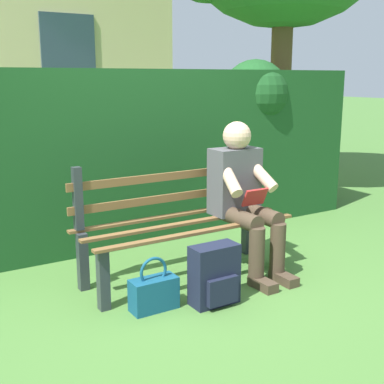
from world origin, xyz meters
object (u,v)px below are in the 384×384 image
at_px(park_bench, 180,222).
at_px(backpack, 215,275).
at_px(person_seated, 244,194).
at_px(handbag, 154,292).

height_order(park_bench, backpack, park_bench).
xyz_separation_m(person_seated, handbag, (0.93, 0.27, -0.50)).
bearing_deg(backpack, person_seated, -143.37).
relative_size(person_seated, handbag, 3.21).
bearing_deg(person_seated, park_bench, -20.87).
bearing_deg(park_bench, person_seated, 159.13).
bearing_deg(backpack, park_bench, -96.84).
bearing_deg(person_seated, backpack, 36.63).
relative_size(person_seated, backpack, 2.84).
xyz_separation_m(park_bench, handbag, (0.46, 0.45, -0.30)).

